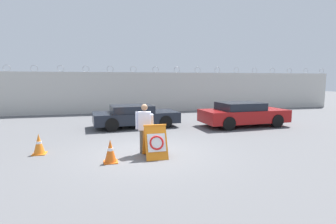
# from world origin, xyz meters

# --- Properties ---
(ground_plane) EXTENTS (90.00, 90.00, 0.00)m
(ground_plane) POSITION_xyz_m (0.00, 0.00, 0.00)
(ground_plane) COLOR #5B5B5E
(perimeter_wall) EXTENTS (36.00, 0.30, 3.43)m
(perimeter_wall) POSITION_xyz_m (-0.00, 11.15, 1.50)
(perimeter_wall) COLOR beige
(perimeter_wall) RESTS_ON ground_plane
(barricade_sign) EXTENTS (0.73, 0.85, 1.05)m
(barricade_sign) POSITION_xyz_m (0.17, -0.57, 0.52)
(barricade_sign) COLOR orange
(barricade_sign) RESTS_ON ground_plane
(security_guard) EXTENTS (0.60, 0.48, 1.65)m
(security_guard) POSITION_xyz_m (-0.08, -0.01, 0.90)
(security_guard) COLOR #514C42
(security_guard) RESTS_ON ground_plane
(traffic_cone_near) EXTENTS (0.41, 0.41, 0.69)m
(traffic_cone_near) POSITION_xyz_m (-1.22, -0.75, 0.34)
(traffic_cone_near) COLOR orange
(traffic_cone_near) RESTS_ON ground_plane
(traffic_cone_mid) EXTENTS (0.41, 0.41, 0.68)m
(traffic_cone_mid) POSITION_xyz_m (-3.47, 0.71, 0.34)
(traffic_cone_mid) COLOR orange
(traffic_cone_mid) RESTS_ON ground_plane
(parked_car_rear_sedan) EXTENTS (4.44, 2.22, 1.13)m
(parked_car_rear_sedan) POSITION_xyz_m (0.19, 4.98, 0.59)
(parked_car_rear_sedan) COLOR black
(parked_car_rear_sedan) RESTS_ON ground_plane
(parked_car_far_side) EXTENTS (4.57, 2.19, 1.26)m
(parked_car_far_side) POSITION_xyz_m (5.75, 3.88, 0.64)
(parked_car_far_side) COLOR black
(parked_car_far_side) RESTS_ON ground_plane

